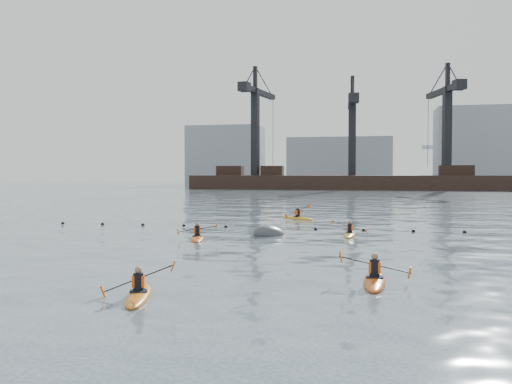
% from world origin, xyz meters
% --- Properties ---
extents(ground, '(400.00, 400.00, 0.00)m').
position_xyz_m(ground, '(0.00, 0.00, 0.00)').
color(ground, '#384952').
rests_on(ground, ground).
extents(float_line, '(33.24, 0.73, 0.24)m').
position_xyz_m(float_line, '(-0.50, 22.53, 0.03)').
color(float_line, black).
rests_on(float_line, ground).
extents(barge_pier, '(72.00, 19.30, 29.50)m').
position_xyz_m(barge_pier, '(-0.22, 110.00, 1.89)').
color(barge_pier, black).
rests_on(barge_pier, ground).
extents(skyline, '(141.00, 28.00, 22.00)m').
position_xyz_m(skyline, '(2.23, 150.27, 9.25)').
color(skyline, gray).
rests_on(skyline, ground).
extents(kayaker_0, '(2.12, 3.21, 1.18)m').
position_xyz_m(kayaker_0, '(-2.12, 2.48, 0.10)').
color(kayaker_0, orange).
rests_on(kayaker_0, ground).
extents(kayaker_2, '(2.13, 3.31, 1.05)m').
position_xyz_m(kayaker_2, '(-4.82, 16.02, 0.10)').
color(kayaker_2, '#DD5814').
rests_on(kayaker_2, ground).
extents(kayaker_3, '(2.10, 3.09, 1.09)m').
position_xyz_m(kayaker_3, '(3.26, 19.51, 0.09)').
color(kayaker_3, gold).
rests_on(kayaker_3, ground).
extents(kayaker_4, '(2.35, 3.49, 1.14)m').
position_xyz_m(kayaker_4, '(4.62, 6.05, 0.11)').
color(kayaker_4, '#C94D12').
rests_on(kayaker_4, ground).
extents(kayaker_5, '(3.16, 2.95, 1.31)m').
position_xyz_m(kayaker_5, '(-1.22, 30.11, 0.11)').
color(kayaker_5, gold).
rests_on(kayaker_5, ground).
extents(mooring_buoy, '(2.59, 2.79, 1.60)m').
position_xyz_m(mooring_buoy, '(-1.32, 18.71, 0.00)').
color(mooring_buoy, '#383A3D').
rests_on(mooring_buoy, ground).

